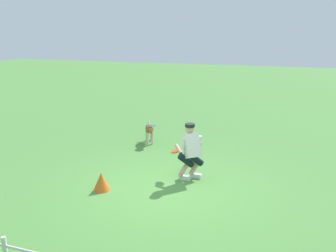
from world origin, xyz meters
name	(u,v)px	position (x,y,z in m)	size (l,w,h in m)	color
ground_plane	(169,191)	(0.00, 0.00, 0.00)	(60.00, 60.00, 0.00)	#528E41
person	(191,150)	(-0.26, -0.78, 0.70)	(0.70, 0.57, 1.29)	silver
dog	(150,130)	(1.66, -3.04, 0.41)	(0.50, 0.95, 0.60)	brown
frisbee_flying	(152,125)	(1.51, -2.88, 0.60)	(0.23, 0.23, 0.02)	#2788E8
frisbee_held	(176,151)	(0.12, -0.85, 0.61)	(0.23, 0.23, 0.02)	#DF4E1E
training_cone	(101,181)	(1.37, 0.43, 0.20)	(0.36, 0.36, 0.40)	orange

